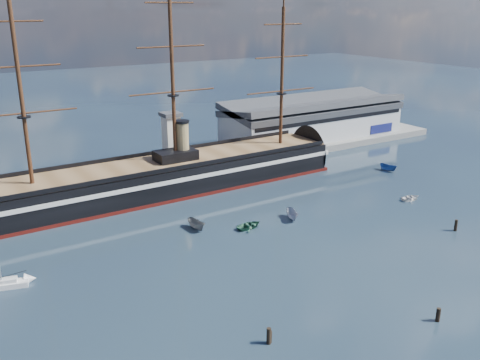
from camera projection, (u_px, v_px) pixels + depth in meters
ground at (224, 213)px, 119.44m from camera, size 600.00×600.00×0.00m
quay at (191, 167)px, 153.46m from camera, size 180.00×18.00×2.00m
warehouse at (313, 119)px, 178.38m from camera, size 63.00×21.00×11.60m
quay_tower at (172, 139)px, 144.46m from camera, size 5.00×5.00×15.00m
warship at (163, 177)px, 131.35m from camera, size 112.99×17.48×53.94m
sailboat at (5, 284)px, 87.81m from camera, size 7.39×3.89×11.35m
motorboat_a at (197, 229)px, 110.74m from camera, size 6.63×2.88×2.59m
motorboat_b at (250, 228)px, 111.46m from camera, size 1.83×3.74×1.68m
motorboat_c at (292, 219)px, 115.89m from camera, size 6.82×4.61×2.56m
motorboat_e at (411, 200)px, 127.52m from camera, size 1.47×3.23×1.47m
motorboat_f at (388, 171)px, 149.59m from camera, size 6.37×3.41×2.42m
piling_near_left at (269, 344)px, 73.49m from camera, size 0.64×0.64×3.17m
piling_near_mid at (437, 321)px, 78.70m from camera, size 0.64×0.64×2.86m
piling_far_right at (455, 231)px, 110.04m from camera, size 0.64×0.64×3.14m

